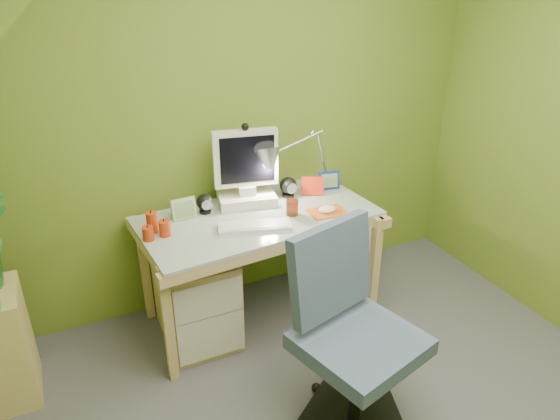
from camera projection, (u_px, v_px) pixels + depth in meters
name	position (u px, v px, depth m)	size (l,w,h in m)	color
wall_back	(238.00, 118.00, 3.10)	(3.20, 0.01, 2.40)	olive
slope_ceiling	(59.00, 68.00, 1.13)	(1.10, 3.20, 1.10)	white
desk	(259.00, 268.00, 3.15)	(1.36, 0.68, 0.73)	tan
monitor	(246.00, 161.00, 3.01)	(0.40, 0.23, 0.55)	silver
speaker_left	(205.00, 204.00, 2.99)	(0.10, 0.10, 0.12)	black
speaker_right	(288.00, 187.00, 3.19)	(0.11, 0.11, 0.13)	black
keyboard	(255.00, 226.00, 2.84)	(0.40, 0.13, 0.02)	silver
mousepad	(327.00, 212.00, 3.02)	(0.22, 0.15, 0.01)	#CD5D20
mouse	(327.00, 209.00, 3.01)	(0.11, 0.07, 0.04)	white
amber_tumbler	(292.00, 208.00, 2.97)	(0.07, 0.07, 0.09)	maroon
candle_cluster	(154.00, 225.00, 2.74)	(0.16, 0.14, 0.12)	#B3320F
photo_frame_red	(313.00, 186.00, 3.22)	(0.14, 0.02, 0.12)	red
photo_frame_blue	(329.00, 180.00, 3.30)	(0.14, 0.02, 0.12)	navy
photo_frame_green	(184.00, 209.00, 2.92)	(0.14, 0.02, 0.12)	#9FC386
desk_lamp	(313.00, 146.00, 3.17)	(0.56, 0.24, 0.60)	silver
side_ledge	(5.00, 345.00, 2.59)	(0.23, 0.36, 0.63)	tan
task_chair	(360.00, 340.00, 2.32)	(0.57, 0.57, 1.04)	#3C4D63
radiator	(350.00, 246.00, 3.73)	(0.39, 0.16, 0.39)	silver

